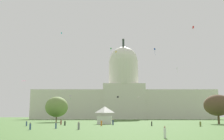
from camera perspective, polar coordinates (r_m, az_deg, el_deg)
capitol_building at (r=214.94m, az=2.70°, el=-5.64°), size 145.16×23.95×66.38m
event_tent at (r=97.61m, az=-1.41°, el=-9.70°), size 5.52×6.87×6.35m
tree_east_near at (r=104.74m, az=22.02°, el=-7.05°), size 11.77×10.55×10.66m
tree_west_near at (r=125.57m, az=-11.69°, el=-7.80°), size 14.00×14.31×11.62m
person_orange_aisle_center at (r=81.35m, az=-2.14°, el=-11.41°), size 0.49×0.49×1.68m
person_navy_front_left at (r=88.54m, az=0.38°, el=-11.25°), size 0.58×0.58×1.77m
person_olive_mid_left at (r=80.48m, az=18.69°, el=-10.99°), size 0.62×0.62×1.53m
person_black_back_left at (r=80.87m, az=8.73°, el=-11.38°), size 0.37×0.37×1.48m
person_denim_lawn_far_left at (r=61.89m, az=-17.07°, el=-11.57°), size 0.54×0.54×1.58m
person_denim_near_tree_west at (r=65.53m, az=-11.85°, el=-11.68°), size 0.50×0.50×1.52m
person_denim_back_right at (r=83.54m, az=-17.81°, el=-10.96°), size 0.54×0.54×1.54m
person_white_edge_west at (r=38.44m, az=11.50°, el=-13.10°), size 0.39×0.39×1.65m
person_black_back_center at (r=84.85m, az=-9.97°, el=-11.25°), size 0.59×0.59×1.55m
person_grey_front_right at (r=60.61m, az=-7.04°, el=-11.87°), size 0.65×0.65×1.80m
person_maroon_edge_east at (r=91.60m, az=-10.78°, el=-11.05°), size 0.51×0.51×1.71m
kite_violet_low at (r=166.62m, az=-8.70°, el=-5.66°), size 1.40×1.22×2.30m
kite_green_high at (r=187.63m, az=-0.08°, el=4.61°), size 1.01×0.43×2.72m
kite_gold_high at (r=182.47m, az=1.03°, el=3.92°), size 1.18×1.17×4.16m
kite_pink_low at (r=80.37m, az=-18.63°, el=-2.56°), size 1.65×1.15×0.28m
kite_blue_high at (r=148.86m, az=9.35°, el=4.45°), size 0.93×0.97×4.11m
kite_black_low at (r=172.35m, az=1.43°, el=-5.84°), size 1.23×1.24×1.06m
kite_magenta_low at (r=118.70m, az=5.97°, el=-5.96°), size 0.63×1.34×0.28m
kite_white_mid at (r=140.20m, az=14.04°, el=0.26°), size 0.42×0.79×3.33m
kite_cyan_high at (r=152.17m, az=-10.70°, el=7.82°), size 0.66×0.28×1.00m
kite_red_high at (r=102.69m, az=17.28°, el=8.82°), size 0.53×0.74×1.02m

